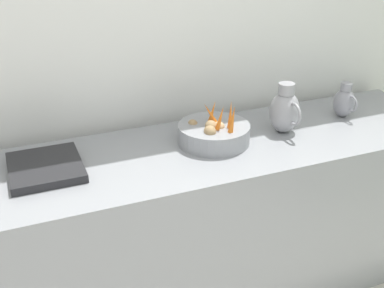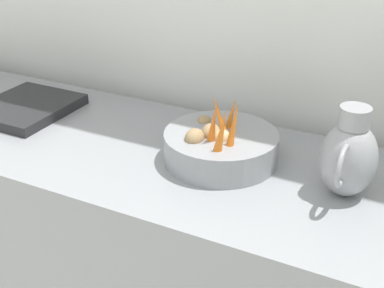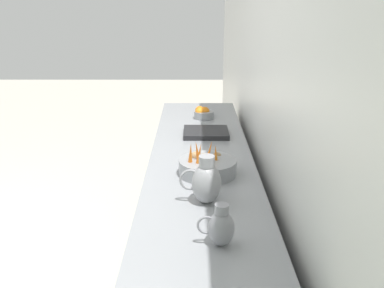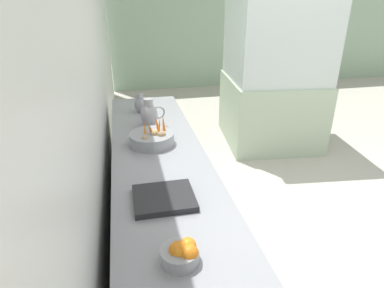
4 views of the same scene
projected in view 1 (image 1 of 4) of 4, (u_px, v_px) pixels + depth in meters
prep_counter at (163, 233)px, 2.37m from camera, size 0.68×3.08×0.86m
vegetable_colander at (214, 133)px, 2.28m from camera, size 0.34×0.34×0.22m
metal_pitcher_tall at (285, 111)px, 2.36m from camera, size 0.21×0.15×0.25m
metal_pitcher_short at (344, 102)px, 2.56m from camera, size 0.16×0.11×0.19m
counter_sink_basin at (45, 167)px, 2.04m from camera, size 0.34×0.30×0.04m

